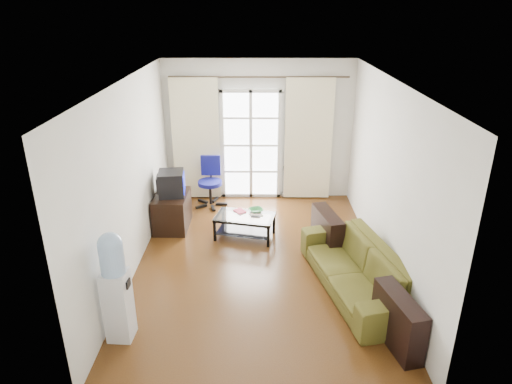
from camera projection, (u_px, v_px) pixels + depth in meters
floor at (258, 263)px, 6.88m from camera, size 5.20×5.20×0.00m
ceiling at (259, 81)px, 5.84m from camera, size 5.20×5.20×0.00m
wall_back at (259, 131)px, 8.76m from camera, size 3.60×0.02×2.70m
wall_front at (259, 287)px, 3.96m from camera, size 3.60×0.02×2.70m
wall_left at (130, 179)px, 6.37m from camera, size 0.02×5.20×2.70m
wall_right at (388, 180)px, 6.35m from camera, size 0.02×5.20×2.70m
french_door at (251, 145)px, 8.82m from camera, size 1.16×0.06×2.15m
curtain_rod at (259, 77)px, 8.27m from camera, size 3.30×0.04×0.04m
curtain_left at (196, 140)px, 8.71m from camera, size 0.90×0.07×2.35m
curtain_right at (308, 140)px, 8.70m from camera, size 0.90×0.07×2.35m
radiator at (299, 182)px, 9.06m from camera, size 0.64×0.12×0.64m
sofa at (357, 268)px, 6.14m from camera, size 2.58×1.83×0.64m
coffee_table at (245, 224)px, 7.54m from camera, size 1.05×0.74×0.39m
bowl at (256, 210)px, 7.62m from camera, size 0.39×0.39×0.06m
book at (236, 212)px, 7.60m from camera, size 0.36×0.36×0.02m
remote at (255, 217)px, 7.45m from camera, size 0.15×0.05×0.02m
tv_stand at (172, 211)px, 7.87m from camera, size 0.56×0.83×0.60m
crt_tv at (170, 183)px, 7.69m from camera, size 0.50×0.49×0.41m
task_chair at (211, 191)px, 8.74m from camera, size 0.65×0.65×0.94m
water_cooler at (116, 285)px, 5.09m from camera, size 0.31×0.29×1.37m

